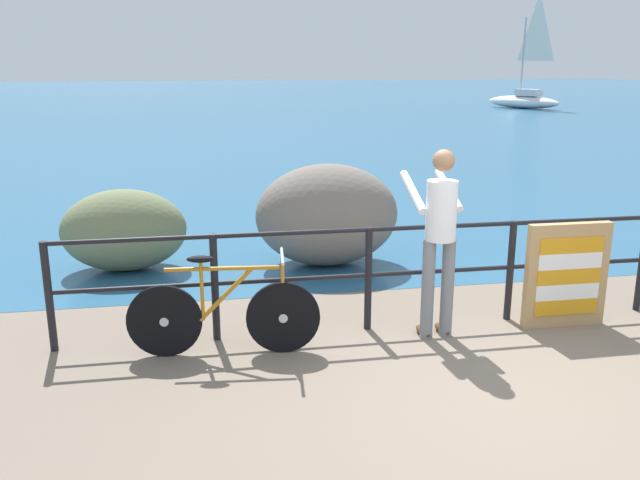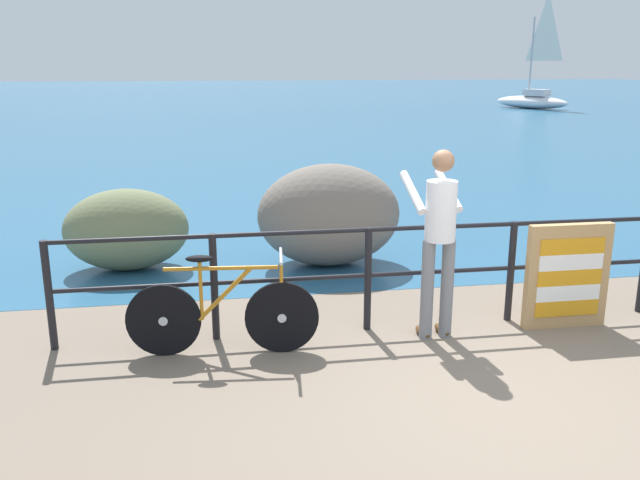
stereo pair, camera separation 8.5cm
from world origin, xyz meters
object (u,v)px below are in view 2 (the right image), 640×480
at_px(sailboat, 533,96).
at_px(person_at_railing, 439,235).
at_px(breakwater_boulder_left, 126,230).
at_px(folded_deckchair_stack, 567,276).
at_px(breakwater_boulder_main, 329,215).
at_px(bicycle, 223,313).

bearing_deg(sailboat, person_at_railing, 120.51).
distance_m(breakwater_boulder_left, sailboat, 33.15).
xyz_separation_m(folded_deckchair_stack, breakwater_boulder_main, (-1.91, 2.45, 0.13)).
relative_size(folded_deckchair_stack, sailboat, 0.17).
height_order(breakwater_boulder_main, breakwater_boulder_left, breakwater_boulder_main).
xyz_separation_m(person_at_railing, breakwater_boulder_left, (-3.11, 2.68, -0.48)).
relative_size(person_at_railing, breakwater_boulder_main, 0.98).
height_order(person_at_railing, sailboat, sailboat).
distance_m(breakwater_boulder_main, breakwater_boulder_left, 2.54).
height_order(folded_deckchair_stack, breakwater_boulder_main, breakwater_boulder_main).
distance_m(person_at_railing, breakwater_boulder_main, 2.57).
bearing_deg(breakwater_boulder_left, sailboat, 55.15).
bearing_deg(person_at_railing, breakwater_boulder_left, 43.35).
relative_size(person_at_railing, breakwater_boulder_left, 1.16).
distance_m(folded_deckchair_stack, sailboat, 33.20).
distance_m(folded_deckchair_stack, breakwater_boulder_left, 5.17).
distance_m(folded_deckchair_stack, breakwater_boulder_main, 3.11).
bearing_deg(folded_deckchair_stack, person_at_railing, -178.93).
distance_m(bicycle, breakwater_boulder_left, 2.98).
relative_size(bicycle, person_at_railing, 0.95).
relative_size(person_at_railing, folded_deckchair_stack, 1.71).
relative_size(bicycle, folded_deckchair_stack, 1.63).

